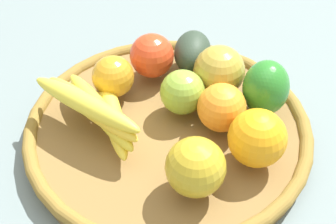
{
  "coord_description": "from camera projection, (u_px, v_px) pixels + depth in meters",
  "views": [
    {
      "loc": [
        0.47,
        -0.22,
        0.55
      ],
      "look_at": [
        0.0,
        0.0,
        0.06
      ],
      "focal_mm": 53.12,
      "sensor_mm": 36.0,
      "label": 1
    }
  ],
  "objects": [
    {
      "name": "apple_1",
      "position": [
        219.0,
        71.0,
        0.75
      ],
      "size": [
        0.11,
        0.11,
        0.08
      ],
      "primitive_type": "sphere",
      "rotation": [
        0.0,
        0.0,
        3.97
      ],
      "color": "#AC9435",
      "rests_on": "basket"
    },
    {
      "name": "orange_0",
      "position": [
        257.0,
        138.0,
        0.65
      ],
      "size": [
        0.11,
        0.11,
        0.08
      ],
      "primitive_type": "sphere",
      "rotation": [
        0.0,
        0.0,
        2.27
      ],
      "color": "orange",
      "rests_on": "basket"
    },
    {
      "name": "banana_bunch",
      "position": [
        97.0,
        109.0,
        0.7
      ],
      "size": [
        0.19,
        0.13,
        0.07
      ],
      "color": "yellow",
      "rests_on": "basket"
    },
    {
      "name": "orange_1",
      "position": [
        222.0,
        108.0,
        0.7
      ],
      "size": [
        0.08,
        0.08,
        0.07
      ],
      "primitive_type": "sphere",
      "rotation": [
        0.0,
        0.0,
        3.33
      ],
      "color": "orange",
      "rests_on": "basket"
    },
    {
      "name": "apple_3",
      "position": [
        196.0,
        167.0,
        0.62
      ],
      "size": [
        0.09,
        0.09,
        0.08
      ],
      "primitive_type": "sphere",
      "rotation": [
        0.0,
        0.0,
        1.45
      ],
      "color": "gold",
      "rests_on": "basket"
    },
    {
      "name": "apple_0",
      "position": [
        113.0,
        76.0,
        0.75
      ],
      "size": [
        0.09,
        0.09,
        0.06
      ],
      "primitive_type": "sphere",
      "rotation": [
        0.0,
        0.0,
        5.45
      ],
      "color": "#BF8720",
      "rests_on": "basket"
    },
    {
      "name": "basket",
      "position": [
        168.0,
        130.0,
        0.74
      ],
      "size": [
        0.42,
        0.42,
        0.04
      ],
      "color": "olive",
      "rests_on": "ground_plane"
    },
    {
      "name": "apple_4",
      "position": [
        182.0,
        92.0,
        0.73
      ],
      "size": [
        0.07,
        0.07,
        0.07
      ],
      "primitive_type": "sphere",
      "rotation": [
        0.0,
        0.0,
        1.69
      ],
      "color": "#83AB39",
      "rests_on": "basket"
    },
    {
      "name": "avocado",
      "position": [
        193.0,
        52.0,
        0.8
      ],
      "size": [
        0.11,
        0.1,
        0.06
      ],
      "primitive_type": "ellipsoid",
      "rotation": [
        0.0,
        0.0,
        2.57
      ],
      "color": "#2B3C2E",
      "rests_on": "basket"
    },
    {
      "name": "ground_plane",
      "position": [
        168.0,
        139.0,
        0.75
      ],
      "size": [
        2.4,
        2.4,
        0.0
      ],
      "primitive_type": "plane",
      "color": "slate",
      "rests_on": "ground"
    },
    {
      "name": "bell_pepper",
      "position": [
        266.0,
        88.0,
        0.72
      ],
      "size": [
        0.1,
        0.1,
        0.08
      ],
      "primitive_type": "ellipsoid",
      "rotation": [
        0.0,
        0.0,
        2.48
      ],
      "color": "#2A7D29",
      "rests_on": "basket"
    },
    {
      "name": "apple_2",
      "position": [
        152.0,
        56.0,
        0.79
      ],
      "size": [
        0.1,
        0.1,
        0.07
      ],
      "primitive_type": "sphere",
      "rotation": [
        0.0,
        0.0,
        4.03
      ],
      "color": "red",
      "rests_on": "basket"
    }
  ]
}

